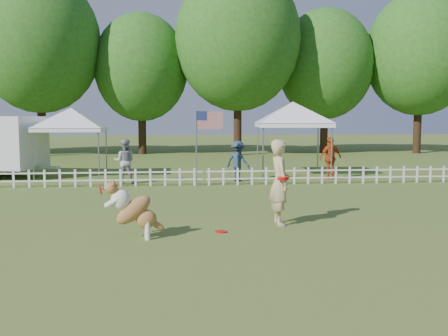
% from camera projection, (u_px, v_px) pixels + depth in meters
% --- Properties ---
extents(ground, '(120.00, 120.00, 0.00)m').
position_uv_depth(ground, '(220.00, 231.00, 10.24)').
color(ground, '#436620').
rests_on(ground, ground).
extents(picket_fence, '(22.00, 0.08, 0.60)m').
position_uv_depth(picket_fence, '(202.00, 177.00, 17.14)').
color(picket_fence, silver).
rests_on(picket_fence, ground).
extents(handler, '(0.48, 0.70, 1.86)m').
position_uv_depth(handler, '(280.00, 182.00, 10.78)').
color(handler, tan).
rests_on(handler, ground).
extents(dog, '(1.13, 0.47, 1.13)m').
position_uv_depth(dog, '(135.00, 210.00, 9.50)').
color(dog, brown).
rests_on(dog, ground).
extents(frisbee_on_turf, '(0.29, 0.29, 0.02)m').
position_uv_depth(frisbee_on_turf, '(221.00, 232.00, 10.13)').
color(frisbee_on_turf, red).
rests_on(frisbee_on_turf, ground).
extents(canopy_tent_left, '(2.61, 2.61, 2.65)m').
position_uv_depth(canopy_tent_left, '(72.00, 143.00, 19.57)').
color(canopy_tent_left, white).
rests_on(canopy_tent_left, ground).
extents(canopy_tent_right, '(3.03, 3.03, 2.89)m').
position_uv_depth(canopy_tent_right, '(292.00, 140.00, 19.94)').
color(canopy_tent_right, white).
rests_on(canopy_tent_right, ground).
extents(flag_pole, '(1.00, 0.29, 2.60)m').
position_uv_depth(flag_pole, '(196.00, 148.00, 16.81)').
color(flag_pole, gray).
rests_on(flag_pole, ground).
extents(spectator_a, '(0.79, 0.63, 1.58)m').
position_uv_depth(spectator_a, '(125.00, 161.00, 17.63)').
color(spectator_a, '#999A9F').
rests_on(spectator_a, ground).
extents(spectator_b, '(1.09, 1.02, 1.48)m').
position_uv_depth(spectator_b, '(238.00, 161.00, 18.31)').
color(spectator_b, '#263B52').
rests_on(spectator_b, ground).
extents(spectator_c, '(1.02, 0.66, 1.62)m').
position_uv_depth(spectator_c, '(330.00, 158.00, 18.97)').
color(spectator_c, '#C04816').
rests_on(spectator_c, ground).
extents(tree_left, '(7.40, 7.40, 12.00)m').
position_uv_depth(tree_left, '(39.00, 57.00, 30.06)').
color(tree_left, '#285719').
rests_on(tree_left, ground).
extents(tree_center_left, '(6.00, 6.00, 9.80)m').
position_uv_depth(tree_center_left, '(141.00, 77.00, 31.74)').
color(tree_center_left, '#285719').
rests_on(tree_center_left, ground).
extents(tree_center_right, '(7.60, 7.60, 12.60)m').
position_uv_depth(tree_center_right, '(238.00, 53.00, 30.70)').
color(tree_center_right, '#285719').
rests_on(tree_center_right, ground).
extents(tree_right, '(6.20, 6.20, 10.40)m').
position_uv_depth(tree_right, '(325.00, 74.00, 32.87)').
color(tree_right, '#285719').
rests_on(tree_right, ground).
extents(tree_far_right, '(7.00, 7.00, 11.40)m').
position_uv_depth(tree_far_right, '(420.00, 66.00, 32.42)').
color(tree_far_right, '#285719').
rests_on(tree_far_right, ground).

